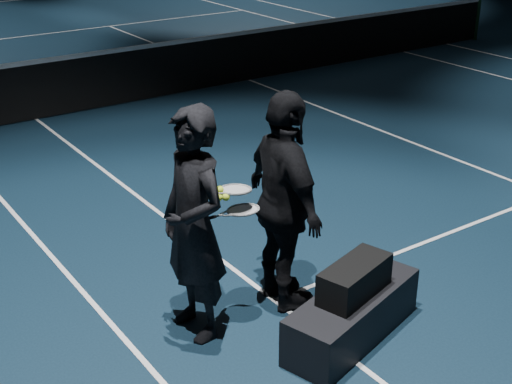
# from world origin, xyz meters

# --- Properties ---
(floor) EXTENTS (36.00, 36.00, 0.00)m
(floor) POSITION_xyz_m (0.00, 0.00, 0.00)
(floor) COLOR black
(floor) RESTS_ON ground
(court_lines) EXTENTS (10.98, 23.78, 0.01)m
(court_lines) POSITION_xyz_m (0.00, 0.00, 0.00)
(court_lines) COLOR white
(court_lines) RESTS_ON floor
(net_post_right) EXTENTS (0.10, 0.10, 1.10)m
(net_post_right) POSITION_xyz_m (6.40, 0.00, 0.55)
(net_post_right) COLOR black
(net_post_right) RESTS_ON floor
(net_mesh) EXTENTS (12.80, 0.02, 0.86)m
(net_mesh) POSITION_xyz_m (0.00, 0.00, 0.45)
(net_mesh) COLOR black
(net_mesh) RESTS_ON floor
(net_tape) EXTENTS (12.80, 0.03, 0.07)m
(net_tape) POSITION_xyz_m (0.00, 0.00, 0.92)
(net_tape) COLOR white
(net_tape) RESTS_ON net_mesh
(player_bench) EXTENTS (1.48, 0.84, 0.42)m
(player_bench) POSITION_xyz_m (-3.91, -7.21, 0.21)
(player_bench) COLOR black
(player_bench) RESTS_ON floor
(racket_bag) EXTENTS (0.76, 0.48, 0.28)m
(racket_bag) POSITION_xyz_m (-3.91, -7.21, 0.56)
(racket_bag) COLOR black
(racket_bag) RESTS_ON player_bench
(bag_signature) EXTENTS (0.31, 0.09, 0.09)m
(bag_signature) POSITION_xyz_m (-3.91, -7.36, 0.56)
(bag_signature) COLOR white
(bag_signature) RESTS_ON racket_bag
(player_a) EXTENTS (0.50, 0.74, 1.98)m
(player_a) POSITION_xyz_m (-4.91, -6.38, 0.99)
(player_a) COLOR black
(player_a) RESTS_ON floor
(player_b) EXTENTS (0.68, 1.22, 1.98)m
(player_b) POSITION_xyz_m (-4.06, -6.46, 0.99)
(player_b) COLOR black
(player_b) RESTS_ON floor
(racket_lower) EXTENTS (0.70, 0.28, 0.03)m
(racket_lower) POSITION_xyz_m (-4.46, -6.42, 1.02)
(racket_lower) COLOR black
(racket_lower) RESTS_ON player_a
(racket_upper) EXTENTS (0.68, 0.24, 0.10)m
(racket_upper) POSITION_xyz_m (-4.50, -6.38, 1.20)
(racket_upper) COLOR black
(racket_upper) RESTS_ON player_b
(tennis_balls) EXTENTS (0.12, 0.10, 0.12)m
(tennis_balls) POSITION_xyz_m (-4.65, -6.40, 1.20)
(tennis_balls) COLOR #C0EB31
(tennis_balls) RESTS_ON racket_upper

